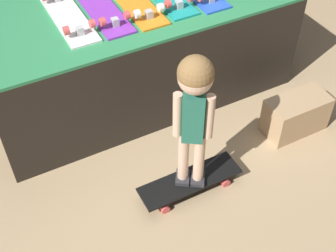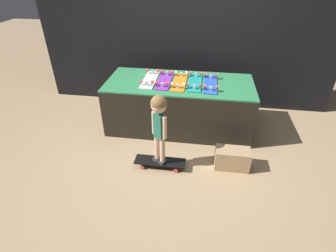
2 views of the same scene
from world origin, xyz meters
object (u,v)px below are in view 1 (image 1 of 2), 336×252
(skateboard_purple_on_rack, at_px, (102,8))
(storage_box, at_px, (296,115))
(skateboard_white_on_rack, at_px, (68,16))
(child, at_px, (194,101))
(skateboard_orange_on_rack, at_px, (135,1))
(skateboard_on_floor, at_px, (190,181))

(skateboard_purple_on_rack, xyz_separation_m, storage_box, (0.98, -0.87, -0.61))
(skateboard_white_on_rack, xyz_separation_m, child, (0.31, -1.00, -0.03))
(child, bearing_deg, skateboard_orange_on_rack, 115.52)
(skateboard_white_on_rack, xyz_separation_m, skateboard_orange_on_rack, (0.43, -0.03, 0.00))
(skateboard_on_floor, bearing_deg, storage_box, 8.00)
(skateboard_on_floor, bearing_deg, skateboard_orange_on_rack, 82.82)
(skateboard_white_on_rack, relative_size, skateboard_orange_on_rack, 1.00)
(skateboard_orange_on_rack, bearing_deg, skateboard_white_on_rack, 176.51)
(skateboard_orange_on_rack, xyz_separation_m, child, (-0.12, -0.98, -0.03))
(skateboard_purple_on_rack, height_order, skateboard_on_floor, skateboard_purple_on_rack)
(skateboard_orange_on_rack, distance_m, skateboard_on_floor, 1.19)
(child, xyz_separation_m, storage_box, (0.88, 0.12, -0.59))
(child, bearing_deg, storage_box, 40.69)
(skateboard_purple_on_rack, distance_m, skateboard_on_floor, 1.20)
(skateboard_orange_on_rack, relative_size, storage_box, 1.53)
(skateboard_white_on_rack, height_order, skateboard_on_floor, skateboard_white_on_rack)
(skateboard_on_floor, relative_size, storage_box, 1.50)
(skateboard_purple_on_rack, distance_m, storage_box, 1.45)
(skateboard_white_on_rack, distance_m, skateboard_purple_on_rack, 0.22)
(skateboard_white_on_rack, bearing_deg, skateboard_on_floor, -72.86)
(skateboard_white_on_rack, xyz_separation_m, skateboard_purple_on_rack, (0.22, -0.01, 0.00))
(skateboard_purple_on_rack, height_order, child, child)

